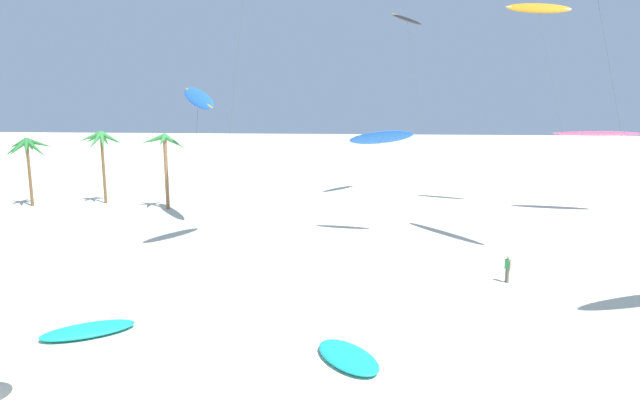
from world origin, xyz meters
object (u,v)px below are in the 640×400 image
palm_tree_2 (164,147)px  person_near_left (508,268)px  flying_kite_3 (538,8)px  flying_kite_9 (198,98)px  flying_kite_6 (381,137)px  palm_tree_0 (101,142)px  palm_tree_1 (27,149)px  grounded_kite_0 (88,330)px  flying_kite_5 (597,134)px  flying_kite_7 (407,20)px  grounded_kite_2 (348,357)px

palm_tree_2 → person_near_left: bearing=-35.4°
flying_kite_3 → flying_kite_9: flying_kite_3 is taller
flying_kite_3 → flying_kite_6: 21.13m
flying_kite_9 → flying_kite_3: bearing=13.8°
palm_tree_0 → palm_tree_1: (-6.61, -2.09, -0.52)m
palm_tree_1 → grounded_kite_0: (20.49, -28.92, -5.46)m
flying_kite_9 → flying_kite_5: bearing=9.9°
flying_kite_7 → grounded_kite_2: bearing=-96.7°
flying_kite_6 → flying_kite_9: size_ratio=0.87×
palm_tree_1 → flying_kite_6: 35.41m
palm_tree_1 → grounded_kite_0: size_ratio=1.54×
flying_kite_3 → flying_kite_5: bearing=-10.4°
flying_kite_6 → person_near_left: (7.29, -10.74, -6.76)m
palm_tree_2 → grounded_kite_0: palm_tree_2 is taller
palm_tree_2 → flying_kite_5: bearing=2.2°
flying_kite_5 → flying_kite_9: 35.87m
grounded_kite_0 → palm_tree_0: bearing=114.1°
palm_tree_1 → grounded_kite_0: 35.86m
flying_kite_3 → flying_kite_5: 12.56m
flying_kite_7 → flying_kite_9: flying_kite_7 is taller
flying_kite_5 → grounded_kite_2: bearing=-124.1°
flying_kite_7 → grounded_kite_2: (-4.40, -37.44, -18.06)m
grounded_kite_0 → palm_tree_2: bearing=102.9°
flying_kite_6 → grounded_kite_0: flying_kite_6 is taller
palm_tree_1 → person_near_left: bearing=-25.6°
flying_kite_6 → flying_kite_9: (-15.35, 4.12, 2.94)m
flying_kite_3 → grounded_kite_0: 45.62m
flying_kite_5 → flying_kite_6: flying_kite_6 is taller
flying_kite_9 → flying_kite_6: bearing=-15.0°
flying_kite_7 → person_near_left: size_ratio=11.41×
flying_kite_6 → flying_kite_9: bearing=165.0°
flying_kite_6 → flying_kite_7: size_ratio=0.56×
palm_tree_2 → flying_kite_6: 22.10m
palm_tree_2 → flying_kite_3: size_ratio=0.38×
palm_tree_1 → palm_tree_2: bearing=-1.2°
palm_tree_1 → flying_kite_6: flying_kite_6 is taller
palm_tree_0 → flying_kite_7: size_ratio=0.39×
palm_tree_1 → person_near_left: palm_tree_1 is taller
grounded_kite_0 → flying_kite_5: bearing=42.0°
flying_kite_7 → flying_kite_9: (-18.10, -11.82, -7.65)m
flying_kite_6 → flying_kite_9: flying_kite_9 is taller
flying_kite_5 → flying_kite_9: flying_kite_9 is taller
palm_tree_0 → grounded_kite_2: palm_tree_0 is taller
palm_tree_1 → palm_tree_2: 13.96m
palm_tree_1 → grounded_kite_0: bearing=-54.7°
person_near_left → grounded_kite_0: bearing=-156.5°
flying_kite_5 → flying_kite_7: flying_kite_7 is taller
grounded_kite_0 → grounded_kite_2: 12.13m
grounded_kite_0 → person_near_left: bearing=23.5°
flying_kite_6 → grounded_kite_2: 22.82m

